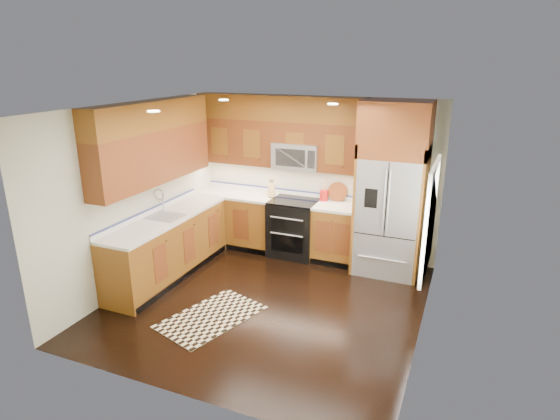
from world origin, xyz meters
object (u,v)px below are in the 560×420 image
at_px(refrigerator, 391,190).
at_px(rug, 211,317).
at_px(knife_block, 272,190).
at_px(range, 294,228).
at_px(utensil_crock, 324,193).

relative_size(refrigerator, rug, 2.00).
distance_m(refrigerator, rug, 3.16).
distance_m(rug, knife_block, 2.61).
bearing_deg(knife_block, range, -11.55).
xyz_separation_m(range, utensil_crock, (0.44, 0.20, 0.60)).
height_order(knife_block, utensil_crock, utensil_crock).
bearing_deg(rug, range, 101.81).
height_order(range, rug, range).
bearing_deg(utensil_crock, refrigerator, -12.07).
xyz_separation_m(refrigerator, rug, (-1.80, -2.26, -1.30)).
bearing_deg(utensil_crock, rug, -105.38).
xyz_separation_m(rug, utensil_crock, (0.69, 2.49, 1.06)).
xyz_separation_m(range, knife_block, (-0.44, 0.09, 0.59)).
relative_size(range, utensil_crock, 2.51).
bearing_deg(range, knife_block, 168.45).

